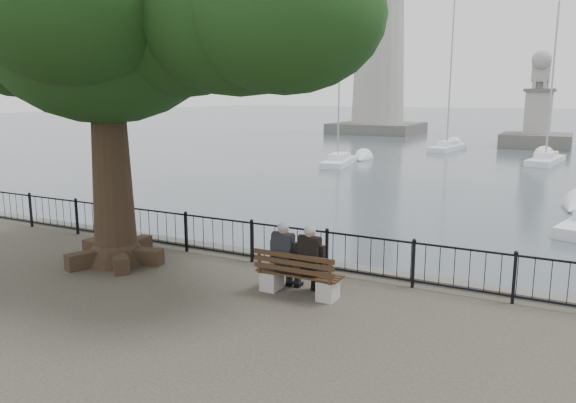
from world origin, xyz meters
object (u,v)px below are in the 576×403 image
Objects in this scene: person_right at (312,263)px; lighthouse at (380,24)px; bench at (298,280)px; lion_monument at (537,123)px; person_left at (286,259)px; tree at (134,9)px.

lighthouse reaches higher than person_right.
bench is 65.13m from lighthouse.
bench is 1.20× the size of person_right.
lighthouse is 25.98m from lion_monument.
lion_monument is (1.28, 48.87, 0.60)m from person_left.
lion_monument is (20.00, -12.07, -11.38)m from lighthouse.
tree is 0.34× the size of lighthouse.
bench is at bearing -159.22° from person_right.
person_right is (0.60, -0.00, 0.00)m from person_left.
bench is at bearing -91.12° from lion_monument.
person_right reaches higher than bench.
lighthouse is (-18.72, 60.94, 11.98)m from person_left.
bench is 1.20× the size of person_left.
person_left is at bearing -72.93° from lighthouse.
tree is at bearing 179.02° from person_left.
lighthouse reaches higher than bench.
bench is 0.06× the size of lighthouse.
lion_monument is at bearing 89.20° from person_right.
person_right is 48.88m from lion_monument.
person_left is at bearing -0.98° from tree.
tree is 1.21× the size of lion_monument.
tree is (-4.18, 0.17, 5.59)m from bench.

